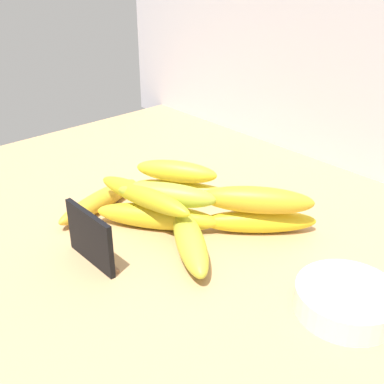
% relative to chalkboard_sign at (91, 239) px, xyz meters
% --- Properties ---
extents(counter_top, '(1.10, 0.76, 0.03)m').
position_rel_chalkboard_sign_xyz_m(counter_top, '(0.01, 0.18, -0.05)').
color(counter_top, tan).
rests_on(counter_top, ground).
extents(back_wall, '(1.30, 0.02, 0.70)m').
position_rel_chalkboard_sign_xyz_m(back_wall, '(0.01, 0.57, 0.28)').
color(back_wall, silver).
rests_on(back_wall, ground).
extents(chalkboard_sign, '(0.11, 0.02, 0.08)m').
position_rel_chalkboard_sign_xyz_m(chalkboard_sign, '(0.00, 0.00, 0.00)').
color(chalkboard_sign, black).
rests_on(chalkboard_sign, counter_top).
extents(fruit_bowl, '(0.13, 0.13, 0.03)m').
position_rel_chalkboard_sign_xyz_m(fruit_bowl, '(0.31, 0.18, -0.02)').
color(fruit_bowl, silver).
rests_on(fruit_bowl, counter_top).
extents(banana_0, '(0.18, 0.13, 0.04)m').
position_rel_chalkboard_sign_xyz_m(banana_0, '(0.08, 0.12, -0.02)').
color(banana_0, gold).
rests_on(banana_0, counter_top).
extents(banana_1, '(0.15, 0.16, 0.04)m').
position_rel_chalkboard_sign_xyz_m(banana_1, '(0.11, 0.25, -0.02)').
color(banana_1, yellow).
rests_on(banana_1, counter_top).
extents(banana_2, '(0.08, 0.19, 0.03)m').
position_rel_chalkboard_sign_xyz_m(banana_2, '(-0.13, 0.09, -0.02)').
color(banana_2, gold).
rests_on(banana_2, counter_top).
extents(banana_3, '(0.18, 0.13, 0.03)m').
position_rel_chalkboard_sign_xyz_m(banana_3, '(-0.06, 0.23, -0.02)').
color(banana_3, yellow).
rests_on(banana_3, counter_top).
extents(banana_4, '(0.19, 0.16, 0.04)m').
position_rel_chalkboard_sign_xyz_m(banana_4, '(-0.01, 0.13, -0.02)').
color(banana_4, yellow).
rests_on(banana_4, counter_top).
extents(banana_5, '(0.17, 0.15, 0.04)m').
position_rel_chalkboard_sign_xyz_m(banana_5, '(0.10, 0.24, 0.02)').
color(banana_5, gold).
rests_on(banana_5, banana_1).
extents(banana_6, '(0.15, 0.11, 0.04)m').
position_rel_chalkboard_sign_xyz_m(banana_6, '(-0.07, 0.23, 0.01)').
color(banana_6, yellow).
rests_on(banana_6, banana_3).
extents(banana_7, '(0.16, 0.12, 0.04)m').
position_rel_chalkboard_sign_xyz_m(banana_7, '(-0.00, 0.14, 0.02)').
color(banana_7, '#ABBE34').
rests_on(banana_7, banana_4).
extents(banana_8, '(0.20, 0.06, 0.03)m').
position_rel_chalkboard_sign_xyz_m(banana_8, '(-0.03, 0.12, 0.02)').
color(banana_8, gold).
rests_on(banana_8, banana_4).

